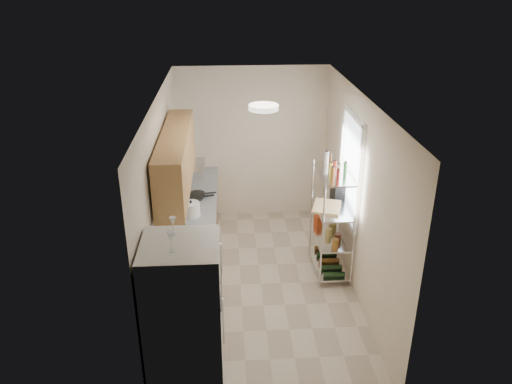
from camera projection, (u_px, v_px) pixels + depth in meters
The scene contains 16 objects.
room at pixel (261, 199), 6.37m from camera, with size 2.52×4.42×2.62m.
counter_run at pixel (194, 242), 7.07m from camera, with size 0.63×3.51×0.90m.
upper_cabinets at pixel (176, 160), 6.20m from camera, with size 0.33×2.20×0.72m, color #B3834C.
range_hood at pixel (187, 168), 7.10m from camera, with size 0.50×0.60×0.12m, color #B7BABC.
window at pixel (351, 168), 6.66m from camera, with size 0.06×1.00×1.46m, color white.
bakers_rack at pixel (333, 200), 6.78m from camera, with size 0.45×0.90×1.73m.
ceiling_dome at pixel (264, 107), 5.58m from camera, with size 0.34×0.34×0.06m, color white.
refrigerator at pixel (185, 322), 4.82m from camera, with size 0.71×0.71×1.73m, color silver.
wine_glass_a at pixel (171, 242), 4.31m from camera, with size 0.07×0.07×0.20m, color silver, non-canonical shape.
wine_glass_b at pixel (173, 226), 4.58m from camera, with size 0.06×0.06×0.18m, color silver, non-canonical shape.
rice_cooker at pixel (191, 209), 6.78m from camera, with size 0.24×0.24×0.20m, color white.
frying_pan_large at pixel (195, 197), 7.32m from camera, with size 0.25×0.25×0.04m, color black.
frying_pan_small at pixel (197, 194), 7.41m from camera, with size 0.23×0.23×0.05m, color black.
cutting_board at pixel (327, 207), 6.78m from camera, with size 0.36×0.46×0.03m, color tan.
espresso_machine at pixel (338, 188), 7.07m from camera, with size 0.16×0.23×0.27m, color black.
storage_bag at pixel (318, 220), 7.27m from camera, with size 0.09×0.13×0.15m, color #943112.
Camera 1 is at (-0.42, -5.77, 3.98)m, focal length 35.00 mm.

